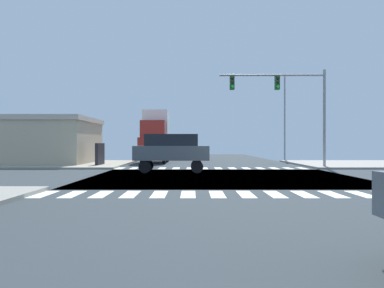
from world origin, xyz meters
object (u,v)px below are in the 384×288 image
(traffic_signal_mast, at_px, (284,95))
(box_truck_middle_1, at_px, (155,135))
(suv_queued_2, at_px, (171,150))
(bank_building, at_px, (21,141))
(street_lamp, at_px, (282,110))

(traffic_signal_mast, bearing_deg, box_truck_middle_1, 140.25)
(suv_queued_2, xyz_separation_m, box_truck_middle_1, (-2.12, 12.52, 1.17))
(traffic_signal_mast, distance_m, box_truck_middle_1, 13.37)
(bank_building, xyz_separation_m, box_truck_middle_1, (11.19, 3.15, 0.57))
(street_lamp, relative_size, suv_queued_2, 1.95)
(bank_building, xyz_separation_m, suv_queued_2, (13.31, -9.37, -0.60))
(traffic_signal_mast, relative_size, suv_queued_2, 1.67)
(box_truck_middle_1, bearing_deg, traffic_signal_mast, 140.25)
(box_truck_middle_1, bearing_deg, bank_building, 15.73)
(street_lamp, relative_size, bank_building, 0.66)
(street_lamp, xyz_separation_m, box_truck_middle_1, (-12.77, -4.09, -2.74))
(traffic_signal_mast, relative_size, bank_building, 0.56)
(suv_queued_2, bearing_deg, bank_building, -125.15)
(street_lamp, xyz_separation_m, suv_queued_2, (-10.65, -16.61, -3.91))
(suv_queued_2, bearing_deg, box_truck_middle_1, -170.38)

